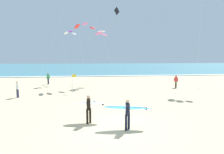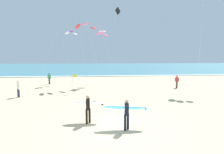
{
  "view_description": "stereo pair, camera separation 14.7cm",
  "coord_description": "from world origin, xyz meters",
  "px_view_note": "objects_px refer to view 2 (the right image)",
  "views": [
    {
      "loc": [
        -1.41,
        -9.83,
        3.96
      ],
      "look_at": [
        0.05,
        4.29,
        2.33
      ],
      "focal_mm": 29.37,
      "sensor_mm": 36.0,
      "label": 1
    },
    {
      "loc": [
        -1.26,
        -9.85,
        3.96
      ],
      "look_at": [
        0.05,
        4.29,
        2.33
      ],
      "focal_mm": 29.37,
      "sensor_mm": 36.0,
      "label": 2
    }
  ],
  "objects_px": {
    "bystander_green_top": "(49,78)",
    "beach_ball": "(95,102)",
    "surfer_lead": "(88,105)",
    "kite_arc_ivory_close": "(102,33)",
    "kite_arc_violet_distant": "(71,33)",
    "bystander_white_top": "(18,89)",
    "kite_arc_rose_outer": "(86,26)",
    "kite_diamond_charcoal_far": "(117,13)",
    "bystander_red_top": "(177,81)",
    "surfer_trailing": "(126,110)",
    "lifeguard_flag": "(73,82)"
  },
  "relations": [
    {
      "from": "kite_diamond_charcoal_far",
      "to": "kite_arc_ivory_close",
      "type": "distance_m",
      "value": 7.11
    },
    {
      "from": "surfer_lead",
      "to": "kite_arc_rose_outer",
      "type": "height_order",
      "value": "kite_arc_rose_outer"
    },
    {
      "from": "lifeguard_flag",
      "to": "kite_arc_violet_distant",
      "type": "bearing_deg",
      "value": 97.63
    },
    {
      "from": "bystander_white_top",
      "to": "kite_arc_ivory_close",
      "type": "bearing_deg",
      "value": 42.68
    },
    {
      "from": "kite_arc_violet_distant",
      "to": "bystander_white_top",
      "type": "bearing_deg",
      "value": -112.58
    },
    {
      "from": "surfer_trailing",
      "to": "kite_diamond_charcoal_far",
      "type": "relative_size",
      "value": 0.21
    },
    {
      "from": "kite_arc_ivory_close",
      "to": "bystander_green_top",
      "type": "height_order",
      "value": "kite_arc_ivory_close"
    },
    {
      "from": "bystander_white_top",
      "to": "beach_ball",
      "type": "distance_m",
      "value": 7.91
    },
    {
      "from": "kite_arc_ivory_close",
      "to": "kite_arc_rose_outer",
      "type": "height_order",
      "value": "kite_arc_rose_outer"
    },
    {
      "from": "kite_diamond_charcoal_far",
      "to": "kite_arc_ivory_close",
      "type": "relative_size",
      "value": 1.63
    },
    {
      "from": "surfer_lead",
      "to": "beach_ball",
      "type": "relative_size",
      "value": 7.2
    },
    {
      "from": "bystander_green_top",
      "to": "lifeguard_flag",
      "type": "distance_m",
      "value": 7.96
    },
    {
      "from": "kite_arc_rose_outer",
      "to": "beach_ball",
      "type": "height_order",
      "value": "kite_arc_rose_outer"
    },
    {
      "from": "kite_arc_ivory_close",
      "to": "bystander_white_top",
      "type": "bearing_deg",
      "value": -137.32
    },
    {
      "from": "kite_arc_violet_distant",
      "to": "kite_arc_rose_outer",
      "type": "relative_size",
      "value": 0.94
    },
    {
      "from": "kite_arc_rose_outer",
      "to": "bystander_white_top",
      "type": "bearing_deg",
      "value": -135.95
    },
    {
      "from": "kite_arc_violet_distant",
      "to": "bystander_red_top",
      "type": "xyz_separation_m",
      "value": [
        13.53,
        -5.9,
        -6.48
      ]
    },
    {
      "from": "kite_diamond_charcoal_far",
      "to": "beach_ball",
      "type": "xyz_separation_m",
      "value": [
        -3.81,
        -15.95,
        -10.86
      ]
    },
    {
      "from": "surfer_lead",
      "to": "kite_arc_violet_distant",
      "type": "bearing_deg",
      "value": 99.98
    },
    {
      "from": "kite_arc_rose_outer",
      "to": "bystander_green_top",
      "type": "relative_size",
      "value": 5.1
    },
    {
      "from": "lifeguard_flag",
      "to": "beach_ball",
      "type": "bearing_deg",
      "value": -62.33
    },
    {
      "from": "kite_diamond_charcoal_far",
      "to": "bystander_red_top",
      "type": "relative_size",
      "value": 7.6
    },
    {
      "from": "kite_diamond_charcoal_far",
      "to": "kite_arc_violet_distant",
      "type": "height_order",
      "value": "kite_diamond_charcoal_far"
    },
    {
      "from": "surfer_lead",
      "to": "bystander_green_top",
      "type": "xyz_separation_m",
      "value": [
        -6.01,
        15.52,
        -0.23
      ]
    },
    {
      "from": "kite_diamond_charcoal_far",
      "to": "lifeguard_flag",
      "type": "height_order",
      "value": "kite_diamond_charcoal_far"
    },
    {
      "from": "bystander_red_top",
      "to": "bystander_white_top",
      "type": "bearing_deg",
      "value": -168.25
    },
    {
      "from": "kite_arc_rose_outer",
      "to": "lifeguard_flag",
      "type": "xyz_separation_m",
      "value": [
        -1.17,
        -4.65,
        -6.46
      ]
    },
    {
      "from": "surfer_lead",
      "to": "lifeguard_flag",
      "type": "xyz_separation_m",
      "value": [
        -1.88,
        8.72,
        0.22
      ]
    },
    {
      "from": "bystander_red_top",
      "to": "bystander_white_top",
      "type": "distance_m",
      "value": 17.87
    },
    {
      "from": "kite_arc_violet_distant",
      "to": "kite_arc_rose_outer",
      "type": "distance_m",
      "value": 4.2
    },
    {
      "from": "kite_arc_rose_outer",
      "to": "bystander_red_top",
      "type": "distance_m",
      "value": 13.43
    },
    {
      "from": "surfer_lead",
      "to": "bystander_green_top",
      "type": "distance_m",
      "value": 16.64
    },
    {
      "from": "surfer_lead",
      "to": "surfer_trailing",
      "type": "height_order",
      "value": "same"
    },
    {
      "from": "kite_arc_violet_distant",
      "to": "lifeguard_flag",
      "type": "xyz_separation_m",
      "value": [
        1.09,
        -8.16,
        -6.03
      ]
    },
    {
      "from": "bystander_green_top",
      "to": "beach_ball",
      "type": "xyz_separation_m",
      "value": [
        6.39,
        -11.1,
        -0.67
      ]
    },
    {
      "from": "beach_ball",
      "to": "kite_arc_rose_outer",
      "type": "bearing_deg",
      "value": 96.91
    },
    {
      "from": "surfer_lead",
      "to": "kite_arc_ivory_close",
      "type": "xyz_separation_m",
      "value": [
        1.47,
        15.1,
        6.03
      ]
    },
    {
      "from": "kite_diamond_charcoal_far",
      "to": "kite_arc_violet_distant",
      "type": "relative_size",
      "value": 1.59
    },
    {
      "from": "kite_arc_violet_distant",
      "to": "bystander_white_top",
      "type": "height_order",
      "value": "kite_arc_violet_distant"
    },
    {
      "from": "kite_arc_rose_outer",
      "to": "kite_arc_violet_distant",
      "type": "bearing_deg",
      "value": 122.83
    },
    {
      "from": "surfer_lead",
      "to": "kite_arc_rose_outer",
      "type": "relative_size",
      "value": 0.25
    },
    {
      "from": "surfer_trailing",
      "to": "beach_ball",
      "type": "bearing_deg",
      "value": 107.09
    },
    {
      "from": "kite_arc_violet_distant",
      "to": "bystander_green_top",
      "type": "relative_size",
      "value": 4.78
    },
    {
      "from": "kite_arc_ivory_close",
      "to": "kite_diamond_charcoal_far",
      "type": "bearing_deg",
      "value": 62.64
    },
    {
      "from": "beach_ball",
      "to": "kite_diamond_charcoal_far",
      "type": "bearing_deg",
      "value": 76.55
    },
    {
      "from": "surfer_trailing",
      "to": "kite_arc_ivory_close",
      "type": "bearing_deg",
      "value": 92.21
    },
    {
      "from": "kite_arc_ivory_close",
      "to": "beach_ball",
      "type": "distance_m",
      "value": 12.78
    },
    {
      "from": "kite_diamond_charcoal_far",
      "to": "bystander_red_top",
      "type": "xyz_separation_m",
      "value": [
        6.36,
        -9.38,
        -10.19
      ]
    },
    {
      "from": "surfer_trailing",
      "to": "bystander_green_top",
      "type": "relative_size",
      "value": 1.62
    },
    {
      "from": "bystander_green_top",
      "to": "kite_arc_ivory_close",
      "type": "bearing_deg",
      "value": -3.19
    }
  ]
}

